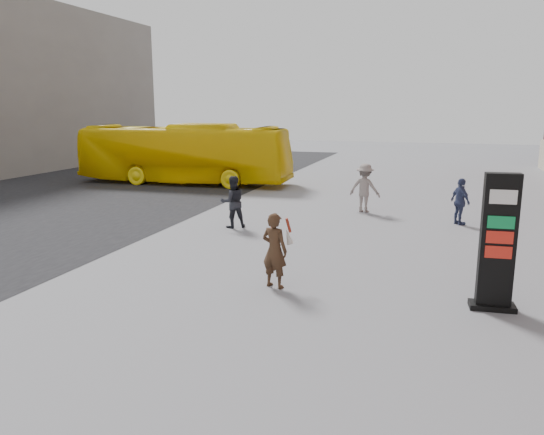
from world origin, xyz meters
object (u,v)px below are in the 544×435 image
(woman, at_px, (275,249))
(bus, at_px, (184,154))
(info_pylon, at_px, (498,243))
(pedestrian_c, at_px, (460,202))
(pedestrian_b, at_px, (365,188))
(pedestrian_a, at_px, (233,202))

(woman, distance_m, bus, 16.50)
(info_pylon, height_order, pedestrian_c, info_pylon)
(pedestrian_b, distance_m, pedestrian_c, 3.56)
(info_pylon, xyz_separation_m, bus, (-13.55, 13.68, 0.18))
(info_pylon, bearing_deg, woman, 176.36)
(pedestrian_b, bearing_deg, pedestrian_a, 57.61)
(woman, bearing_deg, pedestrian_a, -44.39)
(bus, bearing_deg, pedestrian_b, -118.14)
(info_pylon, distance_m, pedestrian_c, 7.79)
(bus, xyz_separation_m, pedestrian_b, (9.79, -4.69, -0.61))
(bus, distance_m, pedestrian_c, 14.42)
(woman, bearing_deg, pedestrian_c, -102.10)
(info_pylon, bearing_deg, pedestrian_a, 141.33)
(info_pylon, distance_m, bus, 19.26)
(pedestrian_a, bearing_deg, info_pylon, 109.58)
(bus, height_order, pedestrian_b, bus)
(info_pylon, height_order, pedestrian_b, info_pylon)
(pedestrian_c, bearing_deg, woman, 118.43)
(woman, xyz_separation_m, pedestrian_c, (4.01, 7.82, -0.07))
(pedestrian_b, bearing_deg, bus, -14.47)
(bus, bearing_deg, pedestrian_c, -116.81)
(woman, relative_size, pedestrian_b, 0.92)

